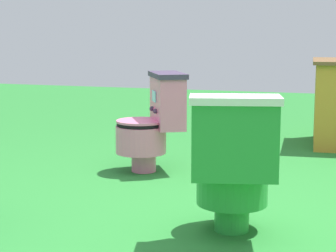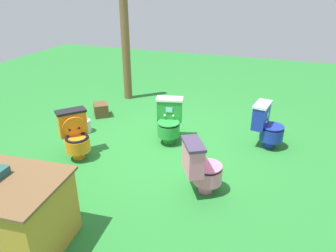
# 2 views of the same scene
# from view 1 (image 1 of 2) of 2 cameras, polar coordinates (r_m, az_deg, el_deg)

# --- Properties ---
(ground) EXTENTS (14.00, 14.00, 0.00)m
(ground) POSITION_cam_1_polar(r_m,az_deg,el_deg) (3.33, 6.82, -9.21)
(ground) COLOR #26752D
(toilet_green) EXTENTS (0.51, 0.57, 0.73)m
(toilet_green) POSITION_cam_1_polar(r_m,az_deg,el_deg) (3.07, 6.13, -3.57)
(toilet_green) COLOR green
(toilet_green) RESTS_ON ground
(toilet_pink) EXTENTS (0.63, 0.59, 0.73)m
(toilet_pink) POSITION_cam_1_polar(r_m,az_deg,el_deg) (4.46, -1.42, 0.43)
(toilet_pink) COLOR pink
(toilet_pink) RESTS_ON ground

